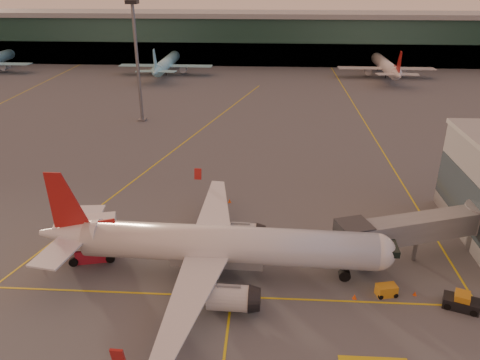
# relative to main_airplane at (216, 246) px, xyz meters

# --- Properties ---
(ground) EXTENTS (600.00, 600.00, 0.00)m
(ground) POSITION_rel_main_airplane_xyz_m (-3.03, -8.73, -3.83)
(ground) COLOR #4C4F54
(ground) RESTS_ON ground
(taxi_markings) EXTENTS (100.12, 173.00, 0.01)m
(taxi_markings) POSITION_rel_main_airplane_xyz_m (-10.36, 35.76, -3.82)
(taxi_markings) COLOR yellow
(taxi_markings) RESTS_ON ground
(terminal) EXTENTS (400.00, 20.00, 17.60)m
(terminal) POSITION_rel_main_airplane_xyz_m (-3.03, 133.06, 4.94)
(terminal) COLOR #19382D
(terminal) RESTS_ON ground
(mast_west_near) EXTENTS (2.40, 2.40, 25.60)m
(mast_west_near) POSITION_rel_main_airplane_xyz_m (-23.03, 57.27, 11.04)
(mast_west_near) COLOR slate
(mast_west_near) RESTS_ON ground
(distant_aircraft_row) EXTENTS (290.00, 34.00, 13.00)m
(distant_aircraft_row) POSITION_rel_main_airplane_xyz_m (-24.03, 109.27, -3.83)
(distant_aircraft_row) COLOR #91E1F3
(distant_aircraft_row) RESTS_ON ground
(main_airplane) EXTENTS (38.98, 35.06, 11.78)m
(main_airplane) POSITION_rel_main_airplane_xyz_m (0.00, 0.00, 0.00)
(main_airplane) COLOR silver
(main_airplane) RESTS_ON ground
(jet_bridge) EXTENTS (20.31, 9.45, 5.84)m
(jet_bridge) POSITION_rel_main_airplane_xyz_m (23.95, 4.94, 0.17)
(jet_bridge) COLOR slate
(jet_bridge) RESTS_ON ground
(catering_truck) EXTENTS (7.13, 4.38, 5.15)m
(catering_truck) POSITION_rel_main_airplane_xyz_m (-15.17, 2.47, -0.90)
(catering_truck) COLOR #AC182B
(catering_truck) RESTS_ON ground
(gpu_cart) EXTENTS (2.33, 1.69, 1.23)m
(gpu_cart) POSITION_rel_main_airplane_xyz_m (18.07, -2.47, -3.22)
(gpu_cart) COLOR #C47E18
(gpu_cart) RESTS_ON ground
(pushback_tug) EXTENTS (3.80, 2.88, 1.74)m
(pushback_tug) POSITION_rel_main_airplane_xyz_m (25.09, -4.06, -3.12)
(pushback_tug) COLOR black
(pushback_tug) RESTS_ON ground
(cone_nose) EXTENTS (0.38, 0.38, 0.48)m
(cone_nose) POSITION_rel_main_airplane_xyz_m (21.09, -2.30, -3.60)
(cone_nose) COLOR #E84C0C
(cone_nose) RESTS_ON ground
(cone_tail) EXTENTS (0.43, 0.43, 0.54)m
(cone_tail) POSITION_rel_main_airplane_xyz_m (-20.10, 0.23, -3.56)
(cone_tail) COLOR #E84C0C
(cone_tail) RESTS_ON ground
(cone_wing_left) EXTENTS (0.47, 0.47, 0.60)m
(cone_wing_left) POSITION_rel_main_airplane_xyz_m (-0.02, 17.87, -3.54)
(cone_wing_left) COLOR #E84C0C
(cone_wing_left) RESTS_ON ground
(cone_fwd) EXTENTS (0.45, 0.45, 0.57)m
(cone_fwd) POSITION_rel_main_airplane_xyz_m (14.70, -3.25, -3.55)
(cone_fwd) COLOR #E84C0C
(cone_fwd) RESTS_ON ground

